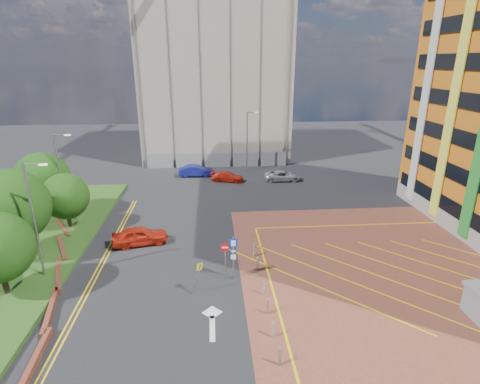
{
  "coord_description": "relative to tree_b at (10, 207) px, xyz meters",
  "views": [
    {
      "loc": [
        -0.79,
        -21.42,
        14.26
      ],
      "look_at": [
        1.1,
        2.91,
        5.67
      ],
      "focal_mm": 28.0,
      "sensor_mm": 36.0,
      "label": 1
    }
  ],
  "objects": [
    {
      "name": "car_silver_back",
      "position": [
        23.52,
        17.96,
        -3.61
      ],
      "size": [
        4.52,
        2.15,
        1.25
      ],
      "primitive_type": "imported",
      "rotation": [
        0.0,
        0.0,
        1.55
      ],
      "color": "silver",
      "rests_on": "ground"
    },
    {
      "name": "car_blue_back",
      "position": [
        12.63,
        20.68,
        -3.51
      ],
      "size": [
        4.42,
        1.57,
        1.45
      ],
      "primitive_type": "imported",
      "rotation": [
        0.0,
        0.0,
        1.58
      ],
      "color": "navy",
      "rests_on": "ground"
    },
    {
      "name": "tree_c",
      "position": [
        2.0,
        5.0,
        -1.04
      ],
      "size": [
        4.0,
        4.0,
        4.9
      ],
      "color": "#3D2B1C",
      "rests_on": "grass_bed"
    },
    {
      "name": "car_red_back",
      "position": [
        16.58,
        18.25,
        -3.65
      ],
      "size": [
        4.36,
        2.73,
        1.18
      ],
      "primitive_type": "imported",
      "rotation": [
        0.0,
        0.0,
        1.29
      ],
      "color": "red",
      "rests_on": "ground"
    },
    {
      "name": "tree_d",
      "position": [
        -1.0,
        8.0,
        -0.37
      ],
      "size": [
        5.0,
        5.0,
        6.08
      ],
      "color": "#3D2B1C",
      "rests_on": "grass_bed"
    },
    {
      "name": "car_red_left",
      "position": [
        8.68,
        1.76,
        -3.48
      ],
      "size": [
        4.7,
        2.69,
        1.51
      ],
      "primitive_type": "imported",
      "rotation": [
        0.0,
        0.0,
        1.79
      ],
      "color": "red",
      "rests_on": "ground"
    },
    {
      "name": "warning_sign",
      "position": [
        13.63,
        -5.62,
        -2.81
      ],
      "size": [
        0.78,
        0.42,
        2.25
      ],
      "color": "#9EA0A8",
      "rests_on": "ground"
    },
    {
      "name": "retaining_wall",
      "position": [
        3.7,
        -3.0,
        -4.04
      ],
      "size": [
        6.06,
        20.33,
        0.4
      ],
      "color": "brown",
      "rests_on": "ground"
    },
    {
      "name": "sign_cluster",
      "position": [
        15.8,
        -4.02,
        -2.28
      ],
      "size": [
        1.17,
        0.12,
        3.2
      ],
      "color": "#9EA0A8",
      "rests_on": "ground"
    },
    {
      "name": "forecourt",
      "position": [
        29.5,
        -5.0,
        -4.23
      ],
      "size": [
        26.0,
        26.0,
        0.02
      ],
      "primitive_type": "cube",
      "color": "brown",
      "rests_on": "ground"
    },
    {
      "name": "construction_building",
      "position": [
        15.5,
        35.0,
        6.76
      ],
      "size": [
        21.2,
        19.2,
        22.0
      ],
      "primitive_type": "cube",
      "color": "#B8AA96",
      "rests_on": "ground"
    },
    {
      "name": "lamp_left_near",
      "position": [
        3.08,
        -3.0,
        0.42
      ],
      "size": [
        1.53,
        0.16,
        8.0
      ],
      "color": "#9EA0A8",
      "rests_on": "grass_bed"
    },
    {
      "name": "lamp_left_far",
      "position": [
        1.08,
        7.0,
        0.42
      ],
      "size": [
        1.53,
        0.16,
        8.0
      ],
      "color": "#9EA0A8",
      "rests_on": "grass_bed"
    },
    {
      "name": "ground",
      "position": [
        15.5,
        -5.0,
        -4.24
      ],
      "size": [
        140.0,
        140.0,
        0.0
      ],
      "primitive_type": "plane",
      "color": "black",
      "rests_on": "ground"
    },
    {
      "name": "tree_b",
      "position": [
        0.0,
        0.0,
        0.0
      ],
      "size": [
        5.6,
        5.6,
        6.74
      ],
      "color": "#3D2B1C",
      "rests_on": "grass_bed"
    },
    {
      "name": "lamp_back",
      "position": [
        19.58,
        23.0,
        0.12
      ],
      "size": [
        1.53,
        0.16,
        8.0
      ],
      "color": "#9EA0A8",
      "rests_on": "ground"
    },
    {
      "name": "bollard_row",
      "position": [
        17.8,
        -6.67,
        -3.77
      ],
      "size": [
        0.14,
        11.14,
        0.9
      ],
      "color": "#9EA0A8",
      "rests_on": "forecourt"
    },
    {
      "name": "construction_fence",
      "position": [
        16.5,
        25.0,
        -3.24
      ],
      "size": [
        21.6,
        0.06,
        2.0
      ],
      "primitive_type": "cube",
      "color": "gray",
      "rests_on": "ground"
    }
  ]
}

